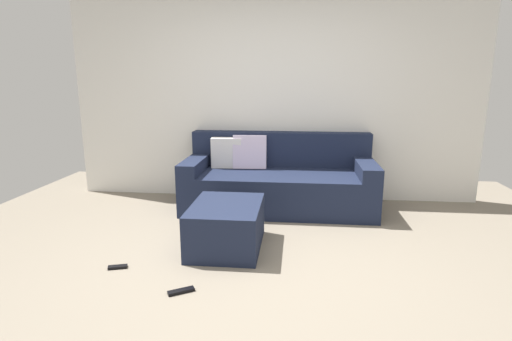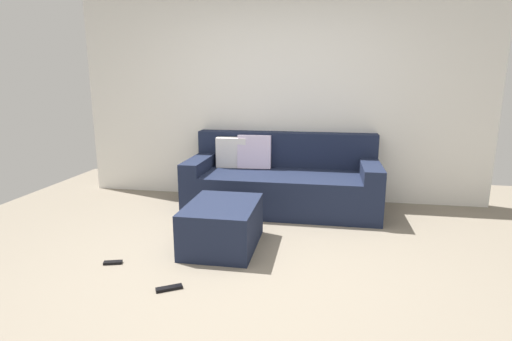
% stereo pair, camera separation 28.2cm
% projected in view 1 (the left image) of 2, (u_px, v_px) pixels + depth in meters
% --- Properties ---
extents(ground_plane, '(6.64, 6.64, 0.00)m').
position_uv_depth(ground_plane, '(254.00, 275.00, 3.16)').
color(ground_plane, slate).
extents(wall_back, '(5.11, 0.10, 2.58)m').
position_uv_depth(wall_back, '(273.00, 97.00, 5.04)').
color(wall_back, silver).
rests_on(wall_back, ground_plane).
extents(couch_sectional, '(2.20, 0.97, 0.87)m').
position_uv_depth(couch_sectional, '(278.00, 181.00, 4.79)').
color(couch_sectional, '#192138').
rests_on(couch_sectional, ground_plane).
extents(ottoman, '(0.62, 0.82, 0.41)m').
position_uv_depth(ottoman, '(226.00, 226.00, 3.64)').
color(ottoman, '#192138').
rests_on(ottoman, ground_plane).
extents(remote_near_ottoman, '(0.19, 0.14, 0.02)m').
position_uv_depth(remote_near_ottoman, '(181.00, 291.00, 2.89)').
color(remote_near_ottoman, black).
rests_on(remote_near_ottoman, ground_plane).
extents(remote_by_storage_bin, '(0.16, 0.09, 0.02)m').
position_uv_depth(remote_by_storage_bin, '(118.00, 267.00, 3.27)').
color(remote_by_storage_bin, black).
rests_on(remote_by_storage_bin, ground_plane).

